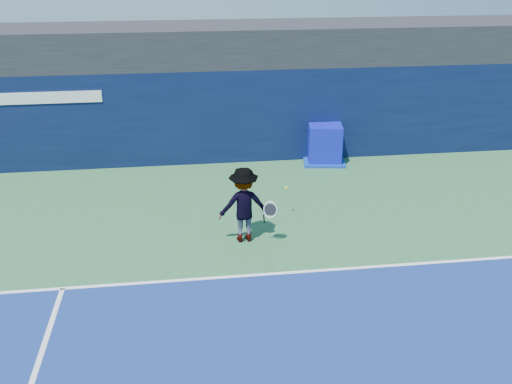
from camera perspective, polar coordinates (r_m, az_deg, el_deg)
ground at (r=10.19m, az=7.89°, el=-16.70°), size 80.00×80.00×0.00m
baseline at (r=12.55m, az=4.37°, el=-7.97°), size 24.00×0.10×0.01m
stadium_band at (r=19.33m, az=-0.51°, el=14.68°), size 36.00×3.00×1.20m
back_wall_assembly at (r=18.80m, az=-0.12°, el=7.88°), size 36.00×1.03×3.00m
equipment_cart at (r=18.76m, az=6.85°, el=4.72°), size 1.50×1.50×1.27m
tennis_player at (r=13.42m, az=-1.24°, el=-1.29°), size 1.38×0.78×1.85m
tennis_ball at (r=14.71m, az=3.04°, el=0.43°), size 0.07×0.07×0.07m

